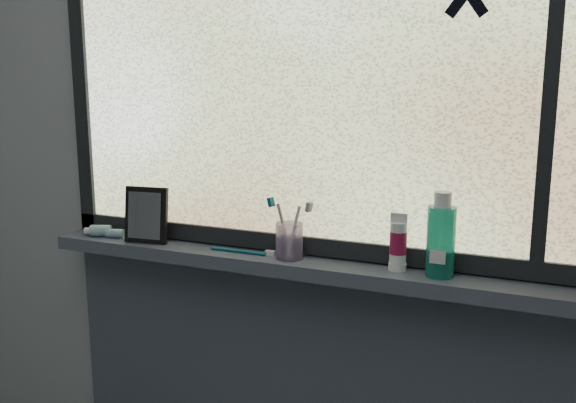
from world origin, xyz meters
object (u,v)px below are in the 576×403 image
(toothbrush_cup, at_px, (289,241))
(cream_tube, at_px, (398,240))
(mouthwash_bottle, at_px, (441,234))
(vanity_mirror, at_px, (146,215))

(toothbrush_cup, xyz_separation_m, cream_tube, (0.30, 0.01, 0.03))
(toothbrush_cup, relative_size, mouthwash_bottle, 0.56)
(vanity_mirror, distance_m, cream_tube, 0.77)
(cream_tube, bearing_deg, toothbrush_cup, -177.79)
(vanity_mirror, xyz_separation_m, toothbrush_cup, (0.47, 0.01, -0.03))
(cream_tube, bearing_deg, mouthwash_bottle, -3.59)
(toothbrush_cup, bearing_deg, mouthwash_bottle, 0.67)
(vanity_mirror, distance_m, mouthwash_bottle, 0.88)
(vanity_mirror, bearing_deg, cream_tube, -5.91)
(vanity_mirror, xyz_separation_m, cream_tube, (0.77, 0.02, -0.00))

